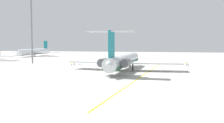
{
  "coord_description": "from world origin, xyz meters",
  "views": [
    {
      "loc": [
        -87.01,
        -8.46,
        9.65
      ],
      "look_at": [
        -2.84,
        8.39,
        2.95
      ],
      "focal_mm": 41.29,
      "sensor_mm": 36.0,
      "label": 1
    }
  ],
  "objects_px": {
    "airliner_far_right": "(34,52)",
    "ground_crew_near_tail": "(186,63)",
    "safety_cone_nose": "(107,63)",
    "light_mast": "(32,26)",
    "ground_crew_near_nose": "(72,63)",
    "main_jetliner": "(123,61)",
    "ground_crew_starboard": "(188,65)",
    "ground_crew_portside": "(75,62)"
  },
  "relations": [
    {
      "from": "ground_crew_near_tail",
      "to": "ground_crew_starboard",
      "type": "xyz_separation_m",
      "value": [
        -7.22,
        -0.03,
        -0.0
      ]
    },
    {
      "from": "ground_crew_portside",
      "to": "light_mast",
      "type": "distance_m",
      "value": 26.23
    },
    {
      "from": "ground_crew_near_tail",
      "to": "ground_crew_near_nose",
      "type": "bearing_deg",
      "value": 129.63
    },
    {
      "from": "ground_crew_portside",
      "to": "light_mast",
      "type": "xyz_separation_m",
      "value": [
        4.18,
        20.97,
        15.2
      ]
    },
    {
      "from": "ground_crew_near_tail",
      "to": "light_mast",
      "type": "bearing_deg",
      "value": 119.1
    },
    {
      "from": "ground_crew_starboard",
      "to": "light_mast",
      "type": "xyz_separation_m",
      "value": [
        6.51,
        65.38,
        15.17
      ]
    },
    {
      "from": "main_jetliner",
      "to": "ground_crew_portside",
      "type": "height_order",
      "value": "main_jetliner"
    },
    {
      "from": "ground_crew_portside",
      "to": "light_mast",
      "type": "relative_size",
      "value": 0.06
    },
    {
      "from": "airliner_far_right",
      "to": "light_mast",
      "type": "distance_m",
      "value": 59.0
    },
    {
      "from": "main_jetliner",
      "to": "airliner_far_right",
      "type": "xyz_separation_m",
      "value": [
        71.7,
        70.22,
        -0.47
      ]
    },
    {
      "from": "ground_crew_starboard",
      "to": "safety_cone_nose",
      "type": "bearing_deg",
      "value": -11.9
    },
    {
      "from": "ground_crew_near_tail",
      "to": "ground_crew_portside",
      "type": "relative_size",
      "value": 1.03
    },
    {
      "from": "airliner_far_right",
      "to": "ground_crew_near_nose",
      "type": "bearing_deg",
      "value": 45.01
    },
    {
      "from": "airliner_far_right",
      "to": "safety_cone_nose",
      "type": "relative_size",
      "value": 61.16
    },
    {
      "from": "ground_crew_starboard",
      "to": "safety_cone_nose",
      "type": "height_order",
      "value": "ground_crew_starboard"
    },
    {
      "from": "airliner_far_right",
      "to": "main_jetliner",
      "type": "bearing_deg",
      "value": 50.36
    },
    {
      "from": "ground_crew_portside",
      "to": "light_mast",
      "type": "bearing_deg",
      "value": -155.57
    },
    {
      "from": "airliner_far_right",
      "to": "ground_crew_near_nose",
      "type": "distance_m",
      "value": 75.91
    },
    {
      "from": "airliner_far_right",
      "to": "light_mast",
      "type": "relative_size",
      "value": 1.12
    },
    {
      "from": "airliner_far_right",
      "to": "ground_crew_near_tail",
      "type": "bearing_deg",
      "value": 67.33
    },
    {
      "from": "ground_crew_starboard",
      "to": "ground_crew_near_nose",
      "type": "bearing_deg",
      "value": 6.29
    },
    {
      "from": "airliner_far_right",
      "to": "ground_crew_near_nose",
      "type": "height_order",
      "value": "airliner_far_right"
    },
    {
      "from": "ground_crew_portside",
      "to": "safety_cone_nose",
      "type": "bearing_deg",
      "value": 67.1
    },
    {
      "from": "main_jetliner",
      "to": "safety_cone_nose",
      "type": "height_order",
      "value": "main_jetliner"
    },
    {
      "from": "main_jetliner",
      "to": "ground_crew_near_tail",
      "type": "relative_size",
      "value": 24.31
    },
    {
      "from": "ground_crew_near_tail",
      "to": "ground_crew_portside",
      "type": "bearing_deg",
      "value": 124.77
    },
    {
      "from": "safety_cone_nose",
      "to": "light_mast",
      "type": "bearing_deg",
      "value": 95.25
    },
    {
      "from": "ground_crew_starboard",
      "to": "main_jetliner",
      "type": "bearing_deg",
      "value": 37.54
    },
    {
      "from": "ground_crew_near_nose",
      "to": "safety_cone_nose",
      "type": "xyz_separation_m",
      "value": [
        11.01,
        -11.58,
        -0.84
      ]
    },
    {
      "from": "ground_crew_starboard",
      "to": "safety_cone_nose",
      "type": "xyz_separation_m",
      "value": [
        9.52,
        32.64,
        -0.85
      ]
    },
    {
      "from": "main_jetliner",
      "to": "light_mast",
      "type": "bearing_deg",
      "value": 67.47
    },
    {
      "from": "ground_crew_near_tail",
      "to": "safety_cone_nose",
      "type": "relative_size",
      "value": 3.23
    },
    {
      "from": "main_jetliner",
      "to": "ground_crew_near_tail",
      "type": "height_order",
      "value": "main_jetliner"
    },
    {
      "from": "main_jetliner",
      "to": "ground_crew_portside",
      "type": "bearing_deg",
      "value": 56.67
    },
    {
      "from": "safety_cone_nose",
      "to": "airliner_far_right",
      "type": "bearing_deg",
      "value": 51.11
    },
    {
      "from": "ground_crew_near_nose",
      "to": "safety_cone_nose",
      "type": "bearing_deg",
      "value": 174.28
    },
    {
      "from": "airliner_far_right",
      "to": "ground_crew_portside",
      "type": "distance_m",
      "value": 72.85
    },
    {
      "from": "airliner_far_right",
      "to": "ground_crew_portside",
      "type": "bearing_deg",
      "value": 46.78
    },
    {
      "from": "airliner_far_right",
      "to": "ground_crew_near_tail",
      "type": "xyz_separation_m",
      "value": [
        -50.21,
        -92.0,
        -1.83
      ]
    },
    {
      "from": "ground_crew_near_nose",
      "to": "ground_crew_near_tail",
      "type": "bearing_deg",
      "value": 141.87
    },
    {
      "from": "ground_crew_starboard",
      "to": "light_mast",
      "type": "height_order",
      "value": "light_mast"
    },
    {
      "from": "airliner_far_right",
      "to": "ground_crew_portside",
      "type": "relative_size",
      "value": 19.47
    }
  ]
}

